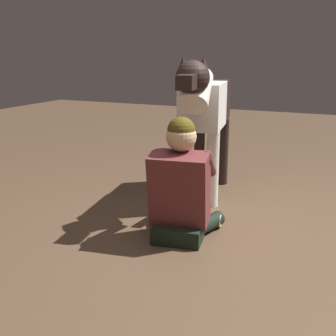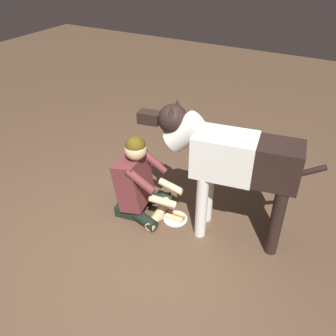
{
  "view_description": "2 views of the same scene",
  "coord_description": "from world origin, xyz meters",
  "views": [
    {
      "loc": [
        2.6,
        0.62,
        1.3
      ],
      "look_at": [
        -0.37,
        -0.7,
        0.39
      ],
      "focal_mm": 45.06,
      "sensor_mm": 36.0,
      "label": 1
    },
    {
      "loc": [
        -1.65,
        1.9,
        2.42
      ],
      "look_at": [
        -0.24,
        -0.63,
        0.5
      ],
      "focal_mm": 38.19,
      "sensor_mm": 36.0,
      "label": 2
    }
  ],
  "objects": [
    {
      "name": "person_sitting_on_floor",
      "position": [
        -0.01,
        -0.44,
        0.36
      ],
      "size": [
        0.68,
        0.57,
        0.87
      ],
      "color": "black",
      "rests_on": "ground"
    },
    {
      "name": "ground_plane",
      "position": [
        0.0,
        0.0,
        0.0
      ],
      "size": [
        13.78,
        13.78,
        0.0
      ],
      "primitive_type": "plane",
      "color": "brown"
    },
    {
      "name": "large_dog",
      "position": [
        -0.87,
        -0.59,
        0.81
      ],
      "size": [
        1.58,
        0.47,
        1.26
      ],
      "color": "silver",
      "rests_on": "ground"
    },
    {
      "name": "hot_dog_on_plate",
      "position": [
        -0.39,
        -0.51,
        0.03
      ],
      "size": [
        0.24,
        0.24,
        0.06
      ],
      "color": "silver",
      "rests_on": "ground"
    }
  ]
}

